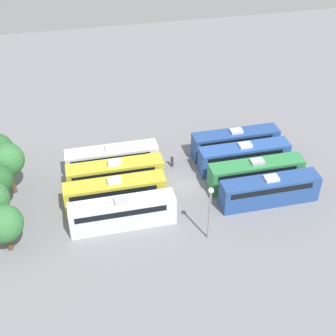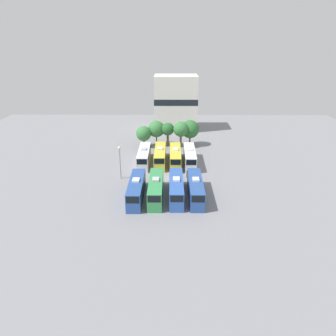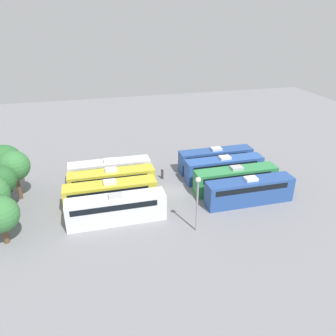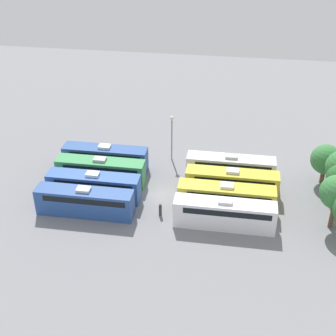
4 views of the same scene
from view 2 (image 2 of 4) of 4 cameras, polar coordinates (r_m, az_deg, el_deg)
ground_plane at (r=67.09m, az=-0.22°, el=-1.83°), size 117.20×117.20×0.00m
bus_0 at (r=58.72m, az=-5.54°, el=-3.59°), size 2.48×11.71×3.69m
bus_1 at (r=58.76m, az=-2.14°, el=-3.48°), size 2.48×11.71×3.69m
bus_2 at (r=58.83m, az=1.44°, el=-3.43°), size 2.48×11.71×3.69m
bus_3 at (r=58.93m, az=4.82°, el=-3.46°), size 2.48×11.71×3.69m
bus_4 at (r=74.59m, az=-4.20°, el=2.13°), size 2.48×11.71×3.69m
bus_5 at (r=74.67m, az=-1.39°, el=2.21°), size 2.48×11.71×3.69m
bus_6 at (r=74.14m, az=1.28°, el=2.06°), size 2.48×11.71×3.69m
bus_7 at (r=74.22m, az=3.81°, el=2.04°), size 2.48×11.71×3.69m
worker_person at (r=67.40m, az=3.38°, el=-1.00°), size 0.36×0.36×1.74m
light_pole at (r=66.06m, az=-8.40°, el=1.97°), size 0.60×0.60×6.86m
tree_0 at (r=85.62m, az=-4.25°, el=5.99°), size 3.94×3.94×5.59m
tree_1 at (r=86.67m, az=-2.03°, el=6.80°), size 4.39×4.39×6.63m
tree_2 at (r=85.73m, az=-0.04°, el=6.74°), size 3.36×3.36×6.33m
tree_3 at (r=84.86m, az=2.26°, el=6.74°), size 3.96×3.96×6.84m
tree_4 at (r=86.63m, az=3.86°, el=6.77°), size 4.79×4.79×6.84m
depot_building at (r=102.21m, az=1.37°, el=11.35°), size 12.94×9.13×16.35m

